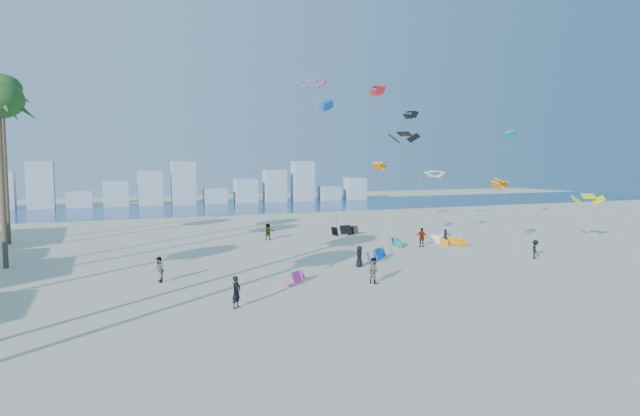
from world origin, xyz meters
name	(u,v)px	position (x,y,z in m)	size (l,w,h in m)	color
ground	(382,318)	(0.00, 0.00, 0.00)	(220.00, 220.00, 0.00)	beige
ocean	(184,209)	(0.00, 72.00, 0.01)	(220.00, 220.00, 0.00)	navy
kitesurfer_near	(236,292)	(-6.70, 4.89, 0.92)	(0.67, 0.44, 1.84)	black
kitesurfer_mid	(373,270)	(3.44, 7.51, 0.89)	(0.86, 0.67, 1.78)	gray
kitesurfers_far	(350,244)	(7.05, 18.63, 0.87)	(31.66, 20.65, 1.88)	black
grounded_kites	(387,243)	(11.62, 20.15, 0.48)	(23.51, 22.30, 1.09)	#DF319F
flying_kites	(412,127)	(16.95, 24.45, 11.96)	(27.24, 30.44, 18.59)	orange
distant_skyline	(170,189)	(-1.19, 82.00, 3.09)	(85.00, 3.00, 8.40)	#9EADBF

